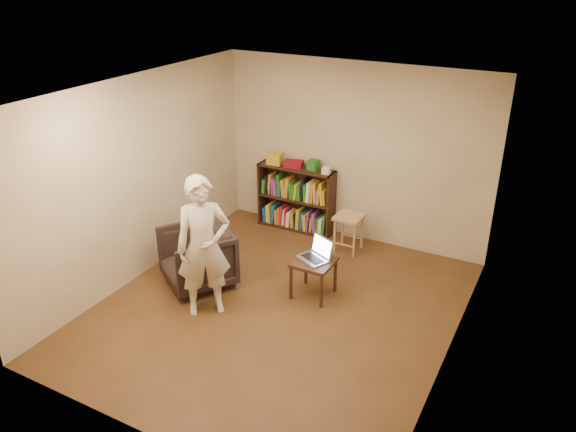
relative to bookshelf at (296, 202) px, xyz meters
The scene contains 15 objects.
floor 2.29m from the bookshelf, 68.46° to the right, with size 4.50×4.50×0.00m, color #483117.
ceiling 3.12m from the bookshelf, 68.46° to the right, with size 4.50×4.50×0.00m, color silver.
wall_back 1.20m from the bookshelf, 10.69° to the left, with size 4.00×4.00×0.00m, color beige.
wall_left 2.55m from the bookshelf, 119.27° to the right, with size 4.50×4.50×0.00m, color beige.
wall_right 3.62m from the bookshelf, 36.53° to the right, with size 4.50×4.50×0.00m, color beige.
bookshelf is the anchor object (origin of this frame).
box_yellow 0.74m from the bookshelf, behind, with size 0.21×0.16×0.18m, color gold.
red_cloth 0.61m from the bookshelf, 164.94° to the right, with size 0.27×0.20×0.09m, color maroon.
box_green 0.69m from the bookshelf, ahead, with size 0.15×0.15×0.15m, color #246E1D.
box_white 0.79m from the bookshelf, ahead, with size 0.11×0.11×0.09m, color silver.
stool 1.04m from the bookshelf, 17.26° to the right, with size 0.38×0.38×0.54m.
armchair 2.09m from the bookshelf, 99.91° to the right, with size 0.81×0.83×0.75m, color #2F231F.
side_table 1.93m from the bookshelf, 56.44° to the right, with size 0.47×0.47×0.49m.
laptop 1.88m from the bookshelf, 55.36° to the right, with size 0.46×0.43×0.27m.
person 2.54m from the bookshelf, 87.72° to the right, with size 0.62×0.41×1.70m, color beige.
Camera 1 is at (2.77, -4.93, 3.86)m, focal length 35.00 mm.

